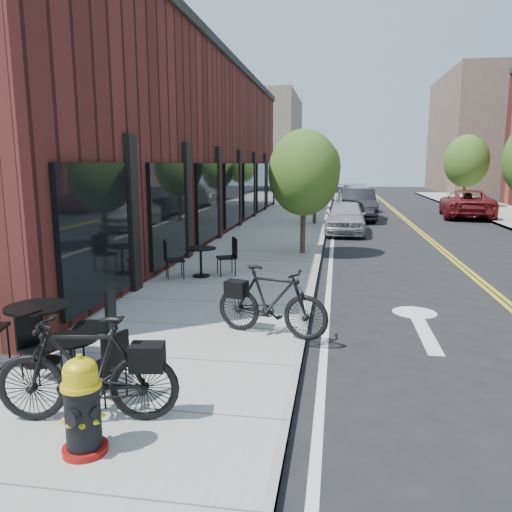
{
  "coord_description": "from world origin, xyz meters",
  "views": [
    {
      "loc": [
        0.44,
        -6.52,
        2.87
      ],
      "look_at": [
        -1.19,
        3.48,
        1.0
      ],
      "focal_mm": 35.0,
      "sensor_mm": 36.0,
      "label": 1
    }
  ],
  "objects_px": {
    "parked_car_b": "(357,204)",
    "parked_car_c": "(356,197)",
    "bicycle_left": "(87,370)",
    "bistro_set_a": "(71,356)",
    "bistro_set_c": "(201,258)",
    "fire_hydrant": "(82,407)",
    "parked_car_far": "(466,204)",
    "bistro_set_b": "(39,326)",
    "parked_car_a": "(346,217)",
    "bicycle_right": "(271,301)"
  },
  "relations": [
    {
      "from": "parked_car_b",
      "to": "parked_car_c",
      "type": "bearing_deg",
      "value": 87.41
    },
    {
      "from": "bicycle_left",
      "to": "bistro_set_a",
      "type": "xyz_separation_m",
      "value": [
        -0.6,
        0.71,
        -0.16
      ]
    },
    {
      "from": "bicycle_left",
      "to": "bistro_set_c",
      "type": "relative_size",
      "value": 1.12
    },
    {
      "from": "fire_hydrant",
      "to": "bistro_set_a",
      "type": "xyz_separation_m",
      "value": [
        -0.84,
        1.28,
        -0.04
      ]
    },
    {
      "from": "parked_car_far",
      "to": "parked_car_c",
      "type": "bearing_deg",
      "value": -27.26
    },
    {
      "from": "bistro_set_a",
      "to": "fire_hydrant",
      "type": "bearing_deg",
      "value": -35.42
    },
    {
      "from": "bistro_set_b",
      "to": "parked_car_far",
      "type": "xyz_separation_m",
      "value": [
        10.96,
        22.52,
        0.09
      ]
    },
    {
      "from": "bicycle_left",
      "to": "bistro_set_c",
      "type": "distance_m",
      "value": 7.11
    },
    {
      "from": "bistro_set_c",
      "to": "parked_car_b",
      "type": "height_order",
      "value": "parked_car_b"
    },
    {
      "from": "bistro_set_c",
      "to": "parked_car_a",
      "type": "bearing_deg",
      "value": 43.65
    },
    {
      "from": "bistro_set_a",
      "to": "parked_car_b",
      "type": "bearing_deg",
      "value": 100.0
    },
    {
      "from": "parked_car_b",
      "to": "parked_car_far",
      "type": "bearing_deg",
      "value": 17.65
    },
    {
      "from": "bistro_set_b",
      "to": "parked_car_far",
      "type": "height_order",
      "value": "parked_car_far"
    },
    {
      "from": "bistro_set_a",
      "to": "parked_car_a",
      "type": "height_order",
      "value": "parked_car_a"
    },
    {
      "from": "parked_car_b",
      "to": "parked_car_far",
      "type": "height_order",
      "value": "parked_car_b"
    },
    {
      "from": "bicycle_right",
      "to": "parked_car_a",
      "type": "distance_m",
      "value": 13.41
    },
    {
      "from": "bistro_set_b",
      "to": "parked_car_c",
      "type": "relative_size",
      "value": 0.37
    },
    {
      "from": "bistro_set_a",
      "to": "parked_car_c",
      "type": "bearing_deg",
      "value": 102.2
    },
    {
      "from": "bistro_set_c",
      "to": "parked_car_c",
      "type": "height_order",
      "value": "parked_car_c"
    },
    {
      "from": "parked_car_far",
      "to": "bicycle_left",
      "type": "bearing_deg",
      "value": 75.41
    },
    {
      "from": "bistro_set_c",
      "to": "parked_car_a",
      "type": "relative_size",
      "value": 0.43
    },
    {
      "from": "parked_car_c",
      "to": "bistro_set_a",
      "type": "bearing_deg",
      "value": -104.2
    },
    {
      "from": "bicycle_left",
      "to": "parked_car_far",
      "type": "xyz_separation_m",
      "value": [
        9.51,
        23.91,
        0.04
      ]
    },
    {
      "from": "bistro_set_b",
      "to": "bistro_set_c",
      "type": "bearing_deg",
      "value": 69.29
    },
    {
      "from": "parked_car_b",
      "to": "parked_car_far",
      "type": "xyz_separation_m",
      "value": [
        5.88,
        2.03,
        -0.05
      ]
    },
    {
      "from": "bicycle_right",
      "to": "bicycle_left",
      "type": "bearing_deg",
      "value": 167.45
    },
    {
      "from": "fire_hydrant",
      "to": "parked_car_c",
      "type": "relative_size",
      "value": 0.18
    },
    {
      "from": "bicycle_right",
      "to": "parked_car_c",
      "type": "distance_m",
      "value": 24.88
    },
    {
      "from": "fire_hydrant",
      "to": "bicycle_left",
      "type": "xyz_separation_m",
      "value": [
        -0.24,
        0.57,
        0.12
      ]
    },
    {
      "from": "parked_car_a",
      "to": "parked_car_far",
      "type": "xyz_separation_m",
      "value": [
        6.56,
        7.52,
        0.06
      ]
    },
    {
      "from": "bistro_set_a",
      "to": "parked_car_b",
      "type": "xyz_separation_m",
      "value": [
        4.23,
        21.16,
        0.26
      ]
    },
    {
      "from": "bistro_set_b",
      "to": "parked_car_c",
      "type": "bearing_deg",
      "value": 65.65
    },
    {
      "from": "bicycle_left",
      "to": "parked_car_c",
      "type": "xyz_separation_m",
      "value": [
        3.75,
        27.84,
        0.09
      ]
    },
    {
      "from": "fire_hydrant",
      "to": "parked_car_c",
      "type": "bearing_deg",
      "value": 102.99
    },
    {
      "from": "bicycle_left",
      "to": "bistro_set_b",
      "type": "bearing_deg",
      "value": -143.24
    },
    {
      "from": "bistro_set_a",
      "to": "bistro_set_b",
      "type": "height_order",
      "value": "bistro_set_b"
    },
    {
      "from": "parked_car_far",
      "to": "fire_hydrant",
      "type": "bearing_deg",
      "value": 76.36
    },
    {
      "from": "parked_car_c",
      "to": "parked_car_a",
      "type": "bearing_deg",
      "value": -99.09
    },
    {
      "from": "bistro_set_c",
      "to": "fire_hydrant",
      "type": "bearing_deg",
      "value": -107.88
    },
    {
      "from": "bistro_set_c",
      "to": "parked_car_a",
      "type": "height_order",
      "value": "parked_car_a"
    },
    {
      "from": "fire_hydrant",
      "to": "parked_car_b",
      "type": "bearing_deg",
      "value": 101.45
    },
    {
      "from": "fire_hydrant",
      "to": "parked_car_c",
      "type": "height_order",
      "value": "parked_car_c"
    },
    {
      "from": "parked_car_c",
      "to": "parked_car_far",
      "type": "bearing_deg",
      "value": -39.45
    },
    {
      "from": "bistro_set_b",
      "to": "parked_car_a",
      "type": "xyz_separation_m",
      "value": [
        4.4,
        15.0,
        0.03
      ]
    },
    {
      "from": "bicycle_right",
      "to": "bistro_set_c",
      "type": "relative_size",
      "value": 1.09
    },
    {
      "from": "bistro_set_c",
      "to": "parked_car_far",
      "type": "distance_m",
      "value": 19.69
    },
    {
      "from": "bicycle_left",
      "to": "parked_car_a",
      "type": "xyz_separation_m",
      "value": [
        2.95,
        16.39,
        -0.02
      ]
    },
    {
      "from": "parked_car_a",
      "to": "bistro_set_a",
      "type": "bearing_deg",
      "value": -101.17
    },
    {
      "from": "bistro_set_a",
      "to": "parked_car_c",
      "type": "distance_m",
      "value": 27.48
    },
    {
      "from": "bicycle_right",
      "to": "parked_car_b",
      "type": "relative_size",
      "value": 0.39
    }
  ]
}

